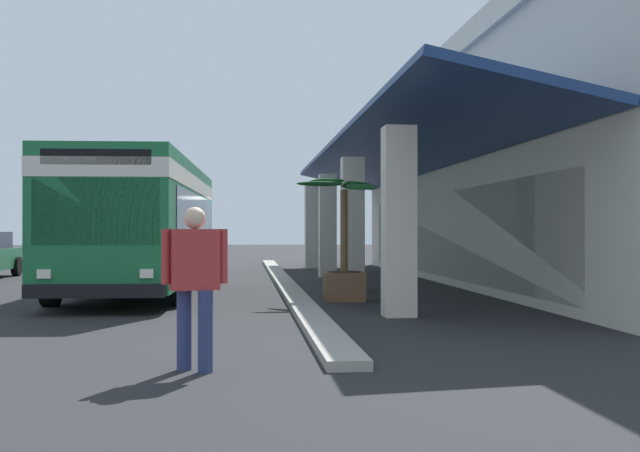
% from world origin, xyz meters
% --- Properties ---
extents(ground, '(120.00, 120.00, 0.00)m').
position_xyz_m(ground, '(0.00, 8.00, 0.00)').
color(ground, '#262628').
extents(curb_strip, '(28.89, 0.50, 0.12)m').
position_xyz_m(curb_strip, '(1.56, 2.48, 0.06)').
color(curb_strip, '#9E998E').
rests_on(curb_strip, ground).
extents(plaza_building, '(24.38, 13.72, 6.68)m').
position_xyz_m(plaza_building, '(1.56, 12.10, 3.35)').
color(plaza_building, beige).
rests_on(plaza_building, ground).
extents(transit_bus, '(11.28, 3.05, 3.34)m').
position_xyz_m(transit_bus, '(4.47, -1.09, 1.85)').
color(transit_bus, '#196638').
rests_on(transit_bus, ground).
extents(pedestrian, '(0.36, 0.70, 1.77)m').
position_xyz_m(pedestrian, '(15.77, 0.83, 1.00)').
color(pedestrian, navy).
rests_on(pedestrian, ground).
extents(potted_palm, '(1.81, 1.79, 2.68)m').
position_xyz_m(potted_palm, '(7.41, 3.49, 0.70)').
color(potted_palm, brown).
rests_on(potted_palm, ground).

